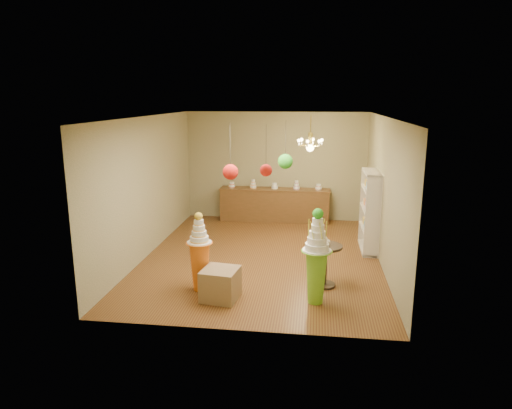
# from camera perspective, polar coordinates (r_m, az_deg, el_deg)

# --- Properties ---
(floor) EXTENTS (6.50, 6.50, 0.00)m
(floor) POSITION_cam_1_polar(r_m,az_deg,el_deg) (10.01, 0.77, -6.52)
(floor) COLOR brown
(floor) RESTS_ON ground
(ceiling) EXTENTS (6.50, 6.50, 0.00)m
(ceiling) POSITION_cam_1_polar(r_m,az_deg,el_deg) (9.42, 0.83, 10.91)
(ceiling) COLOR white
(ceiling) RESTS_ON ground
(wall_back) EXTENTS (5.00, 0.04, 3.00)m
(wall_back) POSITION_cam_1_polar(r_m,az_deg,el_deg) (12.79, 2.48, 4.78)
(wall_back) COLOR gray
(wall_back) RESTS_ON ground
(wall_front) EXTENTS (5.00, 0.04, 3.00)m
(wall_front) POSITION_cam_1_polar(r_m,az_deg,el_deg) (6.48, -2.53, -3.71)
(wall_front) COLOR gray
(wall_front) RESTS_ON ground
(wall_left) EXTENTS (0.04, 6.50, 3.00)m
(wall_left) POSITION_cam_1_polar(r_m,az_deg,el_deg) (10.19, -13.31, 2.24)
(wall_left) COLOR gray
(wall_left) RESTS_ON ground
(wall_right) EXTENTS (0.04, 6.50, 3.00)m
(wall_right) POSITION_cam_1_polar(r_m,az_deg,el_deg) (9.65, 15.72, 1.48)
(wall_right) COLOR gray
(wall_right) RESTS_ON ground
(pedestal_green) EXTENTS (0.62, 0.62, 1.64)m
(pedestal_green) POSITION_cam_1_polar(r_m,az_deg,el_deg) (7.71, 7.55, -7.44)
(pedestal_green) COLOR #75C32B
(pedestal_green) RESTS_ON floor
(pedestal_orange) EXTENTS (0.49, 0.49, 1.44)m
(pedestal_orange) POSITION_cam_1_polar(r_m,az_deg,el_deg) (8.24, -7.03, -6.80)
(pedestal_orange) COLOR orange
(pedestal_orange) RESTS_ON floor
(burlap_riser) EXTENTS (0.67, 0.67, 0.54)m
(burlap_riser) POSITION_cam_1_polar(r_m,az_deg,el_deg) (7.96, -4.46, -9.88)
(burlap_riser) COLOR olive
(burlap_riser) RESTS_ON floor
(sideboard) EXTENTS (3.04, 0.54, 1.16)m
(sideboard) POSITION_cam_1_polar(r_m,az_deg,el_deg) (12.71, 2.33, 0.04)
(sideboard) COLOR brown
(sideboard) RESTS_ON floor
(shelving_unit) EXTENTS (0.33, 1.20, 1.80)m
(shelving_unit) POSITION_cam_1_polar(r_m,az_deg,el_deg) (10.53, 14.05, -0.79)
(shelving_unit) COLOR beige
(shelving_unit) RESTS_ON floor
(round_table) EXTENTS (0.70, 0.70, 0.79)m
(round_table) POSITION_cam_1_polar(r_m,az_deg,el_deg) (8.44, 8.63, -6.85)
(round_table) COLOR black
(round_table) RESTS_ON floor
(vase) EXTENTS (0.19, 0.19, 0.17)m
(vase) POSITION_cam_1_polar(r_m,az_deg,el_deg) (8.32, 8.72, -4.49)
(vase) COLOR beige
(vase) RESTS_ON round_table
(pom_red_left) EXTENTS (0.26, 0.26, 0.97)m
(pom_red_left) POSITION_cam_1_polar(r_m,az_deg,el_deg) (7.70, -3.21, 4.09)
(pom_red_left) COLOR #383428
(pom_red_left) RESTS_ON ceiling
(pom_green_mid) EXTENTS (0.26, 0.26, 0.84)m
(pom_green_mid) POSITION_cam_1_polar(r_m,az_deg,el_deg) (8.07, 3.69, 5.40)
(pom_green_mid) COLOR #383428
(pom_green_mid) RESTS_ON ceiling
(pom_red_right) EXTENTS (0.19, 0.19, 0.80)m
(pom_red_right) POSITION_cam_1_polar(r_m,az_deg,el_deg) (7.00, 1.26, 4.31)
(pom_red_right) COLOR #383428
(pom_red_right) RESTS_ON ceiling
(chandelier) EXTENTS (0.80, 0.80, 0.85)m
(chandelier) POSITION_cam_1_polar(r_m,az_deg,el_deg) (10.67, 6.79, 7.34)
(chandelier) COLOR gold
(chandelier) RESTS_ON ceiling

